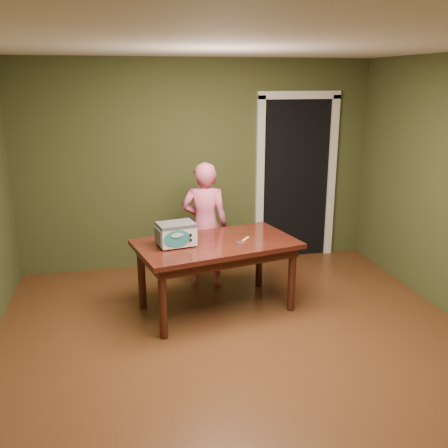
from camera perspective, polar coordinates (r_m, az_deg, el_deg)
The scene contains 8 objects.
floor at distance 4.48m, azimuth 2.88°, elevation -15.35°, with size 5.00×5.00×0.00m, color #552918.
room_shell at distance 3.87m, azimuth 3.23°, elevation 6.73°, with size 4.52×5.02×2.61m.
doorway at distance 6.98m, azimuth 7.34°, elevation 5.48°, with size 1.10×0.66×2.25m.
dining_table at distance 5.11m, azimuth -0.89°, elevation -3.11°, with size 1.76×1.23×0.75m.
toy_oven at distance 4.94m, azimuth -5.48°, elevation -1.08°, with size 0.42×0.32×0.24m.
baking_pan at distance 5.01m, azimuth 1.97°, elevation -2.17°, with size 0.10×0.10×0.02m.
spatula at distance 5.15m, azimuth 2.42°, elevation -1.76°, with size 0.18×0.03×0.01m, color #E5BC63.
child at distance 5.73m, azimuth -2.19°, elevation -0.12°, with size 0.53×0.35×1.46m, color #D6587D.
Camera 1 is at (-1.03, -3.67, 2.34)m, focal length 40.00 mm.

